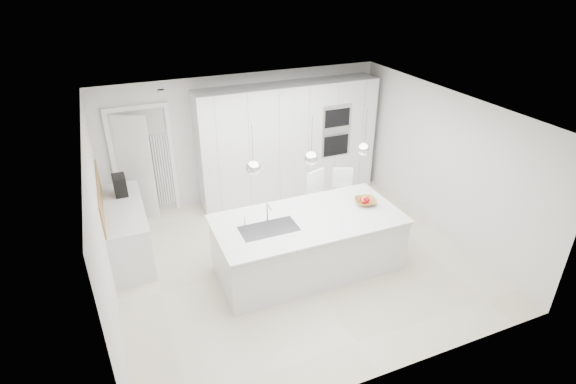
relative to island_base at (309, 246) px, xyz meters
name	(u,v)px	position (x,y,z in m)	size (l,w,h in m)	color
floor	(295,259)	(-0.10, 0.30, -0.43)	(5.50, 5.50, 0.00)	beige
wall_back	(245,137)	(-0.10, 2.80, 0.82)	(5.50, 5.50, 0.00)	silver
wall_left	(101,229)	(-2.85, 0.30, 0.82)	(5.00, 5.00, 0.00)	silver
ceiling	(296,111)	(-0.10, 0.30, 2.07)	(5.50, 5.50, 0.00)	white
tall_cabinets	(288,142)	(0.70, 2.50, 0.72)	(3.60, 0.60, 2.30)	silver
oven_stack	(336,131)	(1.60, 2.19, 0.92)	(0.62, 0.04, 1.05)	#A5A5A8
doorway_frame	(144,164)	(-2.05, 2.77, 0.59)	(1.11, 0.08, 2.13)	white
hallway_door	(130,168)	(-2.30, 2.72, 0.57)	(0.82, 0.04, 2.00)	white
radiator	(163,170)	(-1.73, 2.76, 0.42)	(0.32, 0.04, 1.40)	white
left_base_cabinets	(127,232)	(-2.55, 1.50, 0.00)	(0.60, 1.80, 0.86)	silver
left_worktop	(123,208)	(-2.55, 1.50, 0.45)	(0.62, 1.82, 0.04)	white
oak_backsplash	(100,196)	(-2.84, 1.50, 0.72)	(0.02, 1.80, 0.50)	olive
island_base	(309,246)	(0.00, 0.00, 0.00)	(2.80, 1.20, 0.86)	silver
island_worktop	(308,219)	(0.00, 0.05, 0.45)	(2.84, 1.40, 0.04)	white
island_sink	(269,233)	(-0.65, 0.00, 0.39)	(0.84, 0.44, 0.18)	#3F3F42
island_tap	(267,213)	(-0.60, 0.20, 0.62)	(0.02, 0.02, 0.30)	white
pendant_left	(253,168)	(-0.85, 0.00, 1.47)	(0.20, 0.20, 0.20)	white
pendant_mid	(311,158)	(0.00, 0.00, 1.47)	(0.20, 0.20, 0.20)	white
pendant_right	(364,149)	(0.85, 0.00, 1.47)	(0.20, 0.20, 0.20)	white
fruit_bowl	(366,202)	(1.03, 0.10, 0.51)	(0.34, 0.34, 0.08)	olive
espresso_machine	(120,185)	(-2.53, 1.95, 0.64)	(0.20, 0.31, 0.33)	black
bar_stool_left	(319,207)	(0.55, 0.78, 0.17)	(0.40, 0.55, 1.20)	white
bar_stool_right	(345,200)	(1.11, 0.87, 0.13)	(0.37, 0.51, 1.12)	white
apple_a	(367,200)	(1.04, 0.08, 0.54)	(0.09, 0.09, 0.09)	#B70015
apple_b	(363,199)	(0.99, 0.14, 0.54)	(0.08, 0.08, 0.08)	#B70015
apple_c	(364,201)	(0.98, 0.07, 0.54)	(0.08, 0.08, 0.08)	#B70015
banana_bunch	(365,199)	(1.01, 0.08, 0.58)	(0.19, 0.19, 0.03)	gold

